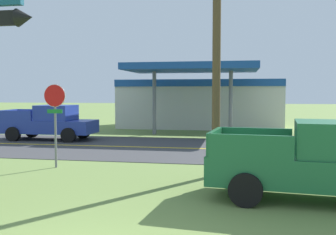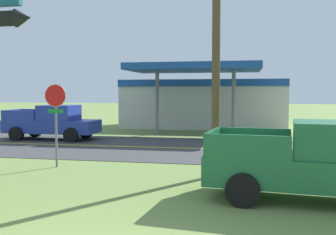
{
  "view_description": "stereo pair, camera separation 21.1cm",
  "coord_description": "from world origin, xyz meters",
  "views": [
    {
      "loc": [
        2.35,
        -5.0,
        2.65
      ],
      "look_at": [
        0.0,
        8.0,
        1.8
      ],
      "focal_mm": 41.17,
      "sensor_mm": 36.0,
      "label": 1
    },
    {
      "loc": [
        2.56,
        -4.96,
        2.65
      ],
      "look_at": [
        0.0,
        8.0,
        1.8
      ],
      "focal_mm": 41.17,
      "sensor_mm": 36.0,
      "label": 2
    }
  ],
  "objects": [
    {
      "name": "stop_sign",
      "position": [
        -3.97,
        7.6,
        2.03
      ],
      "size": [
        0.8,
        0.08,
        2.95
      ],
      "color": "slate",
      "rests_on": "ground"
    },
    {
      "name": "pickup_blue_on_road",
      "position": [
        -8.0,
        15.0,
        0.96
      ],
      "size": [
        5.2,
        2.24,
        1.96
      ],
      "color": "#233893",
      "rests_on": "ground"
    },
    {
      "name": "road_centre_line",
      "position": [
        0.0,
        13.0,
        0.02
      ],
      "size": [
        126.0,
        0.2,
        0.01
      ],
      "primitive_type": "cube",
      "color": "gold",
      "rests_on": "road_asphalt"
    },
    {
      "name": "gas_station",
      "position": [
        -0.47,
        24.6,
        1.94
      ],
      "size": [
        12.0,
        11.5,
        4.4
      ],
      "color": "beige",
      "rests_on": "ground"
    },
    {
      "name": "road_asphalt",
      "position": [
        0.0,
        13.0,
        0.01
      ],
      "size": [
        140.0,
        8.0,
        0.02
      ],
      "primitive_type": "cube",
      "color": "#3D3D3F",
      "rests_on": "ground"
    },
    {
      "name": "utility_pole",
      "position": [
        1.69,
        7.23,
        4.73
      ],
      "size": [
        2.13,
        0.26,
        8.8
      ],
      "color": "brown",
      "rests_on": "ground"
    },
    {
      "name": "pickup_green_parked_on_lawn",
      "position": [
        4.33,
        4.79,
        0.96
      ],
      "size": [
        5.38,
        2.65,
        1.96
      ],
      "color": "#1E6038",
      "rests_on": "ground"
    }
  ]
}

